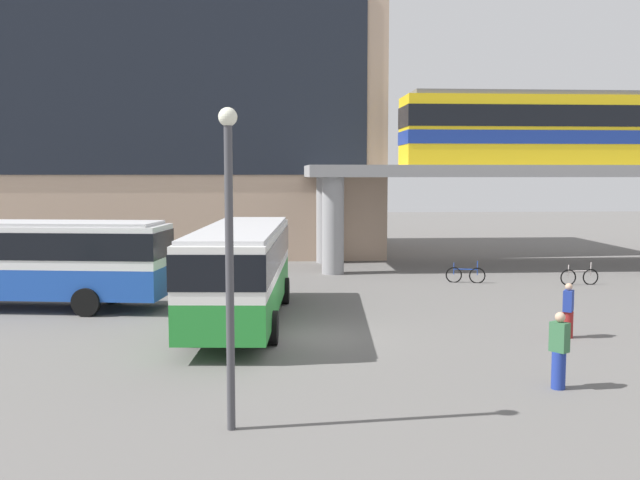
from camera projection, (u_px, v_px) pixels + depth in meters
ground_plane at (295, 286)px, 31.73m from camera, size 120.00×120.00×0.00m
station_building at (184, 109)px, 45.44m from camera, size 24.20×12.43×18.14m
elevated_platform at (615, 179)px, 38.47m from camera, size 33.23×6.06×5.39m
train at (595, 128)px, 38.14m from camera, size 20.63×2.96×3.84m
bus_main at (242, 264)px, 23.76m from camera, size 3.35×11.20×3.22m
bus_secondary at (17, 255)px, 26.27m from camera, size 11.29×4.09×3.22m
bicycle_blue at (465, 275)px, 32.65m from camera, size 1.75×0.51×1.04m
bicycle_silver at (579, 277)px, 32.05m from camera, size 1.79×0.15×1.04m
pedestrian_by_bike_rack at (559, 353)px, 16.50m from camera, size 0.44×0.48×1.80m
pedestrian_near_building at (568, 312)px, 21.67m from camera, size 0.44×0.48×1.67m
lamp_post at (229, 242)px, 13.60m from camera, size 0.36×0.36×6.20m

